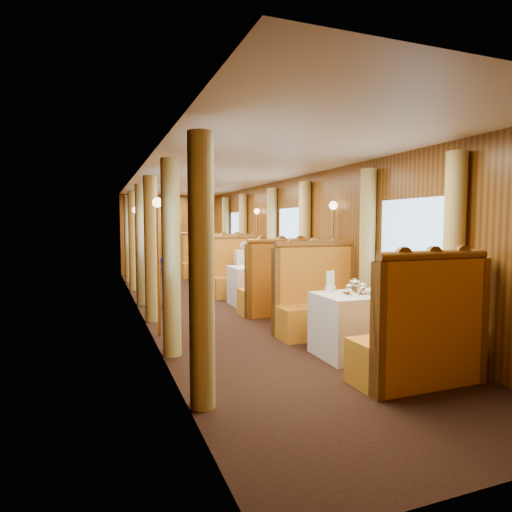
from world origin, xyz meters
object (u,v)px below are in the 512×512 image
banquette_near_fwd (420,342)px  tea_tray (358,294)px  table_mid (257,285)px  banquette_mid_fwd (278,290)px  banquette_near_aft (319,305)px  banquette_far_aft (203,263)px  steward (169,265)px  banquette_mid_aft (241,277)px  teapot_back (353,288)px  fruit_plate (387,292)px  table_near (360,324)px  passenger (245,263)px  table_far (212,268)px  rose_vase_mid (258,257)px  teapot_right (362,290)px  banquette_far_fwd (222,270)px  teapot_left (355,290)px  rose_vase_far (212,248)px

banquette_near_fwd → tea_tray: (-0.07, 0.97, 0.33)m
table_mid → banquette_mid_fwd: bearing=-90.0°
banquette_near_aft → banquette_far_aft: bearing=90.0°
steward → table_mid: bearing=74.1°
banquette_near_aft → banquette_mid_aft: 3.50m
teapot_back → fruit_plate: size_ratio=0.81×
table_near → banquette_mid_fwd: 2.49m
banquette_mid_fwd → passenger: banquette_mid_fwd is taller
table_near → table_far: 7.00m
banquette_near_aft → banquette_mid_aft: bearing=90.0°
rose_vase_mid → passenger: passenger is taller
teapot_right → banquette_near_fwd: bearing=-64.8°
banquette_near_aft → teapot_back: banquette_near_aft is taller
banquette_far_fwd → teapot_back: bearing=-90.9°
banquette_near_aft → fruit_plate: banquette_near_aft is taller
banquette_mid_aft → teapot_left: banquette_mid_aft is taller
banquette_far_fwd → steward: steward is taller
rose_vase_mid → teapot_back: bearing=-91.8°
banquette_mid_aft → rose_vase_mid: banquette_mid_aft is taller
banquette_near_aft → rose_vase_mid: size_ratio=3.72×
table_mid → rose_vase_mid: bearing=53.4°
banquette_near_fwd → fruit_plate: (0.31, 0.93, 0.35)m
banquette_near_fwd → banquette_near_aft: same height
banquette_far_aft → rose_vase_mid: bearing=-89.7°
banquette_far_aft → tea_tray: size_ratio=3.94×
passenger → steward: bearing=-161.6°
table_far → teapot_right: (-0.03, -7.09, 0.43)m
banquette_near_fwd → fruit_plate: size_ratio=6.76×
banquette_mid_aft → teapot_back: (-0.09, -4.49, 0.39)m
table_mid → tea_tray: 3.57m
banquette_near_fwd → table_far: size_ratio=1.28×
banquette_far_aft → fruit_plate: banquette_far_aft is taller
banquette_near_fwd → banquette_near_aft: (0.00, 2.03, 0.00)m
banquette_near_fwd → banquette_far_fwd: bearing=90.0°
rose_vase_far → steward: steward is taller
teapot_left → banquette_near_fwd: bearing=-58.0°
banquette_mid_aft → table_mid: bearing=-90.0°
tea_tray → fruit_plate: 0.38m
banquette_mid_aft → teapot_back: bearing=-91.2°
banquette_near_aft → banquette_far_aft: size_ratio=1.00×
banquette_far_aft → passenger: bearing=-90.0°
banquette_mid_aft → banquette_far_fwd: size_ratio=1.00×
banquette_far_fwd → rose_vase_far: size_ratio=3.72×
banquette_far_aft → teapot_right: size_ratio=9.93×
banquette_near_aft → teapot_left: bearing=-97.7°
banquette_near_fwd → table_mid: bearing=90.0°
banquette_far_fwd → teapot_back: (-0.09, -5.96, 0.39)m
banquette_far_fwd → teapot_right: size_ratio=9.93×
table_mid → table_far: 3.50m
banquette_far_aft → teapot_right: bearing=-90.2°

